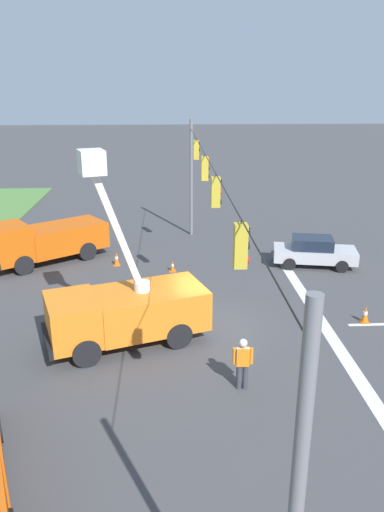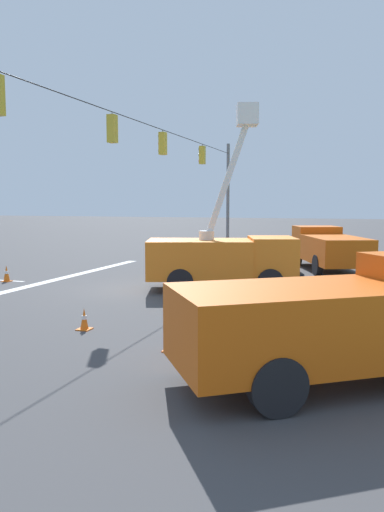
# 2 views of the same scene
# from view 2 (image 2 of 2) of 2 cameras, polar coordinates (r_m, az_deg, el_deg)

# --- Properties ---
(ground_plane) EXTENTS (200.00, 200.00, 0.00)m
(ground_plane) POSITION_cam_2_polar(r_m,az_deg,el_deg) (20.23, -5.77, -3.78)
(ground_plane) COLOR #424244
(lane_markings) EXTENTS (17.60, 15.25, 0.01)m
(lane_markings) POSITION_cam_2_polar(r_m,az_deg,el_deg) (23.52, -19.59, -2.71)
(lane_markings) COLOR silver
(lane_markings) RESTS_ON ground
(signal_gantry) EXTENTS (26.20, 0.33, 7.20)m
(signal_gantry) POSITION_cam_2_polar(r_m,az_deg,el_deg) (19.95, -5.94, 9.29)
(signal_gantry) COLOR slate
(signal_gantry) RESTS_ON ground
(utility_truck_bucket_lift) EXTENTS (4.24, 6.42, 7.23)m
(utility_truck_bucket_lift) POSITION_cam_2_polar(r_m,az_deg,el_deg) (19.79, 3.56, 0.13)
(utility_truck_bucket_lift) COLOR orange
(utility_truck_bucket_lift) RESTS_ON ground
(utility_truck_support_near) EXTENTS (5.56, 6.47, 2.39)m
(utility_truck_support_near) POSITION_cam_2_polar(r_m,az_deg,el_deg) (10.00, 16.88, -6.83)
(utility_truck_support_near) COLOR #D6560F
(utility_truck_support_near) RESTS_ON ground
(utility_truck_support_far) EXTENTS (7.15, 4.71, 2.17)m
(utility_truck_support_far) POSITION_cam_2_polar(r_m,az_deg,el_deg) (26.69, 15.26, 0.97)
(utility_truck_support_far) COLOR #D6560F
(utility_truck_support_far) RESTS_ON ground
(road_worker) EXTENTS (0.27, 0.65, 1.77)m
(road_worker) POSITION_cam_2_polar(r_m,az_deg,el_deg) (24.14, -3.25, 0.23)
(road_worker) COLOR #383842
(road_worker) RESTS_ON ground
(traffic_cone_foreground_right) EXTENTS (0.36, 0.36, 0.66)m
(traffic_cone_foreground_right) POSITION_cam_2_polar(r_m,az_deg,el_deg) (31.13, -3.63, 0.26)
(traffic_cone_foreground_right) COLOR orange
(traffic_cone_foreground_right) RESTS_ON ground
(traffic_cone_mid_left) EXTENTS (0.36, 0.36, 0.59)m
(traffic_cone_mid_left) POSITION_cam_2_polar(r_m,az_deg,el_deg) (14.01, -12.21, -7.11)
(traffic_cone_mid_left) COLOR orange
(traffic_cone_mid_left) RESTS_ON ground
(traffic_cone_mid_right) EXTENTS (0.36, 0.36, 0.75)m
(traffic_cone_mid_right) POSITION_cam_2_polar(r_m,az_deg,el_deg) (11.76, -2.38, -9.08)
(traffic_cone_mid_right) COLOR orange
(traffic_cone_mid_right) RESTS_ON ground
(traffic_cone_near_bucket) EXTENTS (0.36, 0.36, 0.73)m
(traffic_cone_near_bucket) POSITION_cam_2_polar(r_m,az_deg,el_deg) (23.47, -20.43, -1.89)
(traffic_cone_near_bucket) COLOR orange
(traffic_cone_near_bucket) RESTS_ON ground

